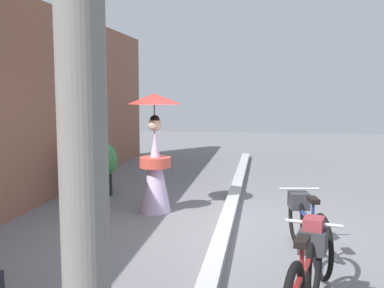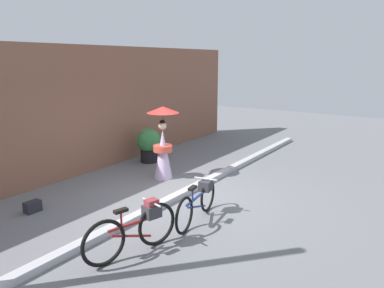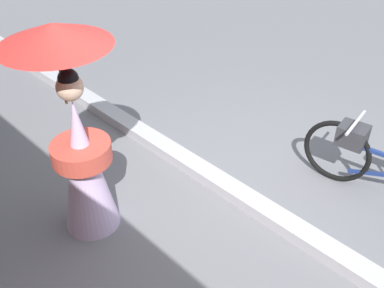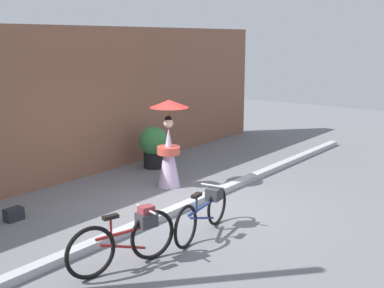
{
  "view_description": "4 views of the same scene",
  "coord_description": "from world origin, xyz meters",
  "px_view_note": "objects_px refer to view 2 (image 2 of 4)",
  "views": [
    {
      "loc": [
        -5.95,
        -0.5,
        1.88
      ],
      "look_at": [
        0.6,
        0.55,
        1.11
      ],
      "focal_mm": 42.36,
      "sensor_mm": 36.0,
      "label": 1
    },
    {
      "loc": [
        -6.31,
        -4.56,
        3.0
      ],
      "look_at": [
        0.62,
        0.12,
        1.08
      ],
      "focal_mm": 34.42,
      "sensor_mm": 36.0,
      "label": 2
    },
    {
      "loc": [
        -1.85,
        2.55,
        2.93
      ],
      "look_at": [
        0.2,
        0.54,
        0.88
      ],
      "focal_mm": 41.66,
      "sensor_mm": 36.0,
      "label": 3
    },
    {
      "loc": [
        -6.84,
        -5.43,
        3.11
      ],
      "look_at": [
        0.7,
        0.44,
        1.05
      ],
      "focal_mm": 45.97,
      "sensor_mm": 36.0,
      "label": 4
    }
  ],
  "objects_px": {
    "person_with_parasol": "(163,142)",
    "backpack_on_pavement": "(33,206)",
    "bicycle_near_officer": "(136,228)",
    "potted_plant_by_door": "(149,144)",
    "bicycle_far_side": "(198,200)"
  },
  "relations": [
    {
      "from": "bicycle_far_side",
      "to": "backpack_on_pavement",
      "type": "height_order",
      "value": "bicycle_far_side"
    },
    {
      "from": "backpack_on_pavement",
      "to": "bicycle_far_side",
      "type": "bearing_deg",
      "value": -62.19
    },
    {
      "from": "bicycle_far_side",
      "to": "potted_plant_by_door",
      "type": "bearing_deg",
      "value": 52.76
    },
    {
      "from": "person_with_parasol",
      "to": "backpack_on_pavement",
      "type": "bearing_deg",
      "value": 165.93
    },
    {
      "from": "bicycle_near_officer",
      "to": "bicycle_far_side",
      "type": "height_order",
      "value": "bicycle_near_officer"
    },
    {
      "from": "bicycle_far_side",
      "to": "person_with_parasol",
      "type": "bearing_deg",
      "value": 52.61
    },
    {
      "from": "person_with_parasol",
      "to": "backpack_on_pavement",
      "type": "xyz_separation_m",
      "value": [
        -3.21,
        0.81,
        -0.83
      ]
    },
    {
      "from": "bicycle_far_side",
      "to": "potted_plant_by_door",
      "type": "height_order",
      "value": "potted_plant_by_door"
    },
    {
      "from": "person_with_parasol",
      "to": "potted_plant_by_door",
      "type": "height_order",
      "value": "person_with_parasol"
    },
    {
      "from": "potted_plant_by_door",
      "to": "backpack_on_pavement",
      "type": "relative_size",
      "value": 3.19
    },
    {
      "from": "bicycle_near_officer",
      "to": "backpack_on_pavement",
      "type": "bearing_deg",
      "value": 89.31
    },
    {
      "from": "person_with_parasol",
      "to": "backpack_on_pavement",
      "type": "distance_m",
      "value": 3.41
    },
    {
      "from": "bicycle_far_side",
      "to": "backpack_on_pavement",
      "type": "relative_size",
      "value": 5.51
    },
    {
      "from": "bicycle_near_officer",
      "to": "backpack_on_pavement",
      "type": "relative_size",
      "value": 5.25
    },
    {
      "from": "bicycle_far_side",
      "to": "person_with_parasol",
      "type": "distance_m",
      "value": 2.77
    }
  ]
}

